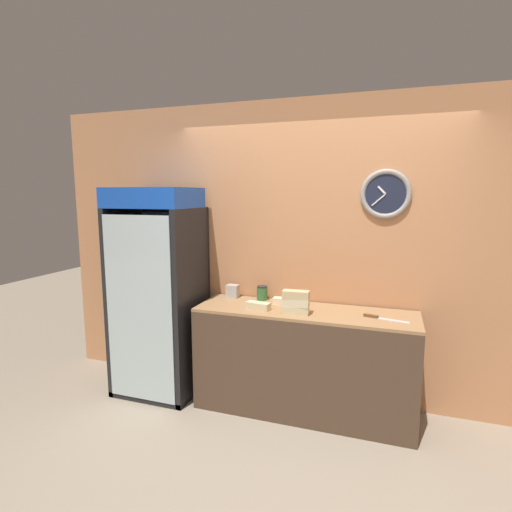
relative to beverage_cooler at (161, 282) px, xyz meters
The scene contains 12 objects.
ground_plane 1.93m from the beverage_cooler, 30.78° to the right, with size 14.00×14.00×0.00m, color gray.
wall_back 1.46m from the beverage_cooler, 13.04° to the left, with size 5.20×0.10×2.70m.
prep_counter 1.51m from the beverage_cooler, ahead, with size 1.85×0.55×0.91m.
beverage_cooler is the anchor object (origin of this frame).
sandwich_stack_bottom 1.35m from the beverage_cooler, ahead, with size 0.22×0.11×0.06m.
sandwich_stack_middle 1.35m from the beverage_cooler, ahead, with size 0.22×0.10×0.06m.
sandwich_stack_top 1.35m from the beverage_cooler, ahead, with size 0.22×0.11×0.06m.
sandwich_flat_left 1.02m from the beverage_cooler, ahead, with size 0.22×0.12×0.06m.
sandwich_flat_right 1.19m from the beverage_cooler, ahead, with size 0.21×0.10×0.06m.
chefs_knife 2.00m from the beverage_cooler, ahead, with size 0.35×0.11×0.02m.
condiment_jar 0.97m from the beverage_cooler, 11.89° to the left, with size 0.10×0.10×0.13m.
napkin_dispenser 0.69m from the beverage_cooler, 16.78° to the left, with size 0.11×0.09×0.12m.
Camera 1 is at (0.66, -2.39, 1.87)m, focal length 28.00 mm.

